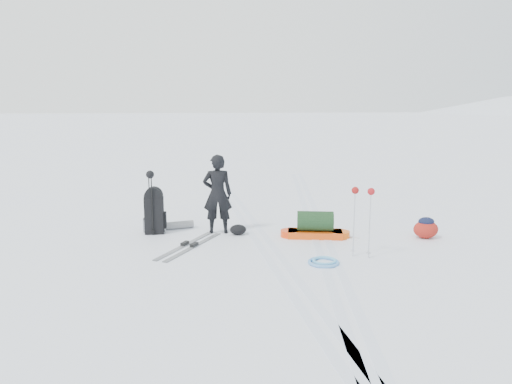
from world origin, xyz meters
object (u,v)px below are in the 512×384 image
skier (217,194)px  pulk_sled (315,227)px  ski_poles_black (150,182)px  expedition_rucksack (158,212)px

skier → pulk_sled: skier is taller
skier → ski_poles_black: bearing=1.7°
pulk_sled → ski_poles_black: (-3.24, 0.54, 0.88)m
skier → ski_poles_black: 1.36m
expedition_rucksack → ski_poles_black: 0.67m
skier → pulk_sled: 2.08m
skier → expedition_rucksack: size_ratio=1.64×
skier → ski_poles_black: skier is taller
pulk_sled → expedition_rucksack: 3.22m
skier → expedition_rucksack: bearing=-6.0°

